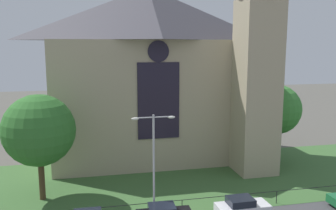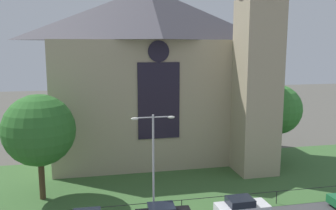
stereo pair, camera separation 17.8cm
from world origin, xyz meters
name	(u,v)px [view 2 (the right image)]	position (x,y,z in m)	size (l,w,h in m)	color
ground	(164,180)	(0.00, 10.00, 0.00)	(160.00, 160.00, 0.00)	#56544C
grass_verge	(168,187)	(0.00, 8.00, 0.00)	(120.00, 20.00, 0.01)	#3D6633
church_building	(157,72)	(0.70, 17.80, 10.27)	(23.20, 16.20, 26.00)	tan
iron_railing	(182,201)	(-0.07, 2.50, 0.98)	(33.48, 0.07, 1.13)	black
tree_left_near	(39,130)	(-11.40, 7.75, 6.20)	(6.20, 6.20, 9.32)	#4C3823
tree_right_far	(277,110)	(14.00, 13.47, 6.07)	(5.76, 5.76, 8.99)	#423021
streetlamp_near	(153,153)	(-2.38, 2.40, 5.22)	(3.37, 0.26, 8.20)	#B2B2B7
parked_car_white	(242,207)	(4.45, 1.02, 0.74)	(4.23, 2.07, 1.51)	silver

